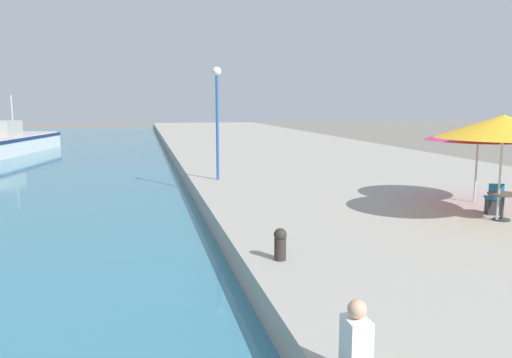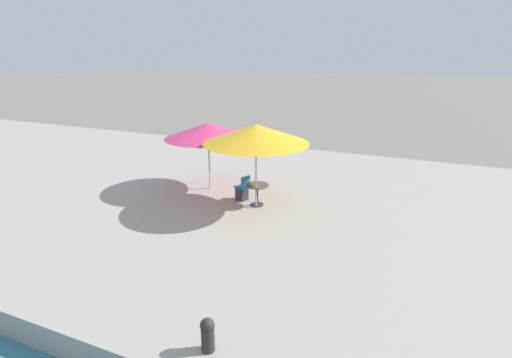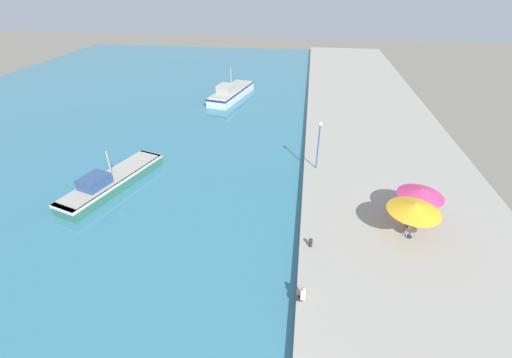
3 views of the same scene
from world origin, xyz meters
name	(u,v)px [view 1 (image 1 of 3)]	position (x,y,z in m)	size (l,w,h in m)	color
quay_promenade	(279,150)	(8.00, 37.00, 0.34)	(16.00, 90.00, 0.67)	#A39E93
fishing_boat_mid	(13,141)	(-11.48, 42.82, 0.90)	(5.28, 11.31, 4.34)	silver
cafe_umbrella_pink	(504,127)	(7.29, 12.86, 3.20)	(3.46, 3.46, 2.83)	#B7B7B7
cafe_umbrella_white	(479,131)	(8.36, 15.24, 2.93)	(3.24, 3.24, 2.54)	#B7B7B7
cafe_table	(503,201)	(7.47, 12.89, 1.21)	(0.80, 0.80, 0.74)	#333338
cafe_chair_left	(493,203)	(7.72, 13.57, 1.00)	(0.52, 0.54, 0.91)	#2D2D33
person_at_quay	(352,347)	(0.30, 6.46, 1.10)	(0.53, 0.36, 0.98)	#232328
mooring_bollard	(280,243)	(0.73, 10.94, 1.02)	(0.26, 0.26, 0.65)	#2D2823
lamppost	(217,104)	(1.11, 21.78, 3.77)	(0.36, 0.36, 4.56)	#28519E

